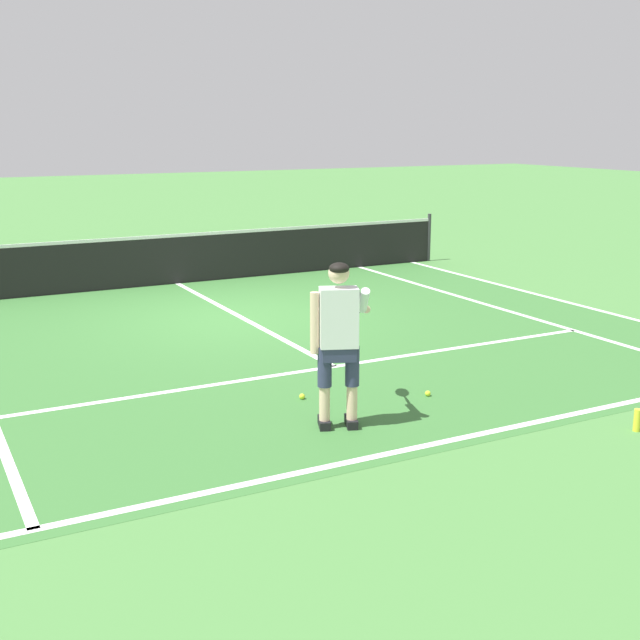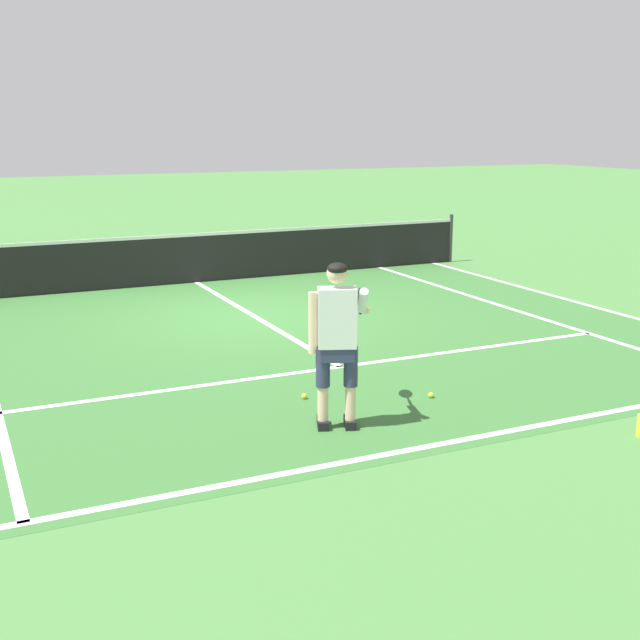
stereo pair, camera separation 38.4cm
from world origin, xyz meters
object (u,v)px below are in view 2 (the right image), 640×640
at_px(tennis_player, 338,334).
at_px(tennis_ball_by_baseline, 431,395).
at_px(tennis_ball_near_feet, 304,396).
at_px(water_bottle, 640,425).

bearing_deg(tennis_player, tennis_ball_by_baseline, 15.43).
height_order(tennis_ball_near_feet, tennis_ball_by_baseline, same).
bearing_deg(tennis_player, tennis_ball_near_feet, 86.69).
relative_size(tennis_ball_by_baseline, water_bottle, 0.28).
distance_m(tennis_player, tennis_ball_near_feet, 1.35).
relative_size(tennis_player, tennis_ball_near_feet, 25.95).
distance_m(tennis_player, tennis_ball_by_baseline, 1.72).
relative_size(tennis_ball_near_feet, tennis_ball_by_baseline, 1.00).
xyz_separation_m(tennis_player, water_bottle, (2.61, -1.50, -0.87)).
xyz_separation_m(tennis_ball_by_baseline, water_bottle, (1.24, -1.88, 0.08)).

